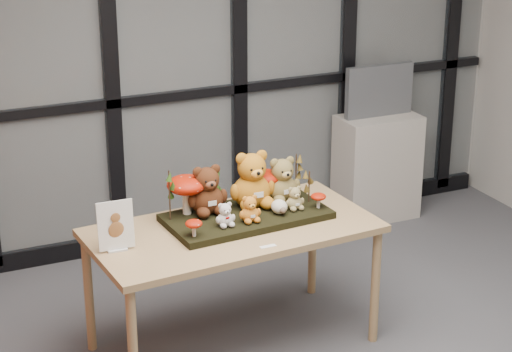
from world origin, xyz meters
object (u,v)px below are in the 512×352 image
display_table (233,238)px  bear_brown_medium (207,187)px  plush_cream_hedgehog (279,206)px  sign_holder (116,228)px  bear_white_bow (225,213)px  bear_tan_back (282,177)px  mushroom_back_left (187,193)px  mushroom_back_right (266,183)px  mushroom_front_left (194,227)px  bear_small_yellow (250,207)px  mushroom_front_right (318,200)px  bear_beige_small (295,197)px  cabinet (377,167)px  diorama_tray (247,216)px  monitor (379,91)px  bear_pooh_yellow (252,176)px

display_table → bear_brown_medium: bear_brown_medium is taller
plush_cream_hedgehog → bear_brown_medium: bearing=149.4°
sign_holder → bear_white_bow: bearing=0.2°
bear_tan_back → mushroom_back_left: (-0.55, 0.04, -0.02)m
bear_brown_medium → mushroom_back_right: bear_brown_medium is taller
plush_cream_hedgehog → mushroom_front_left: 0.54m
bear_tan_back → bear_small_yellow: bear_tan_back is taller
bear_tan_back → mushroom_front_right: 0.25m
bear_small_yellow → bear_beige_small: bear_small_yellow is taller
bear_small_yellow → mushroom_front_right: bearing=-1.7°
display_table → bear_tan_back: bear_tan_back is taller
bear_brown_medium → bear_tan_back: size_ratio=1.06×
display_table → plush_cream_hedgehog: size_ratio=18.02×
mushroom_front_right → cabinet: 1.81m
mushroom_front_right → sign_holder: (-1.15, 0.00, 0.04)m
bear_brown_medium → sign_holder: bearing=-165.4°
bear_tan_back → mushroom_back_left: size_ratio=1.18×
display_table → plush_cream_hedgehog: plush_cream_hedgehog is taller
bear_tan_back → mushroom_front_left: bearing=-161.4°
mushroom_back_right → mushroom_front_right: (0.21, -0.23, -0.05)m
display_table → bear_white_bow: 0.19m
bear_brown_medium → mushroom_front_right: (0.58, -0.19, -0.10)m
display_table → mushroom_front_left: size_ratio=15.98×
diorama_tray → cabinet: (1.58, 1.21, -0.35)m
bear_tan_back → bear_beige_small: 0.16m
sign_holder → monitor: size_ratio=0.50×
bear_beige_small → sign_holder: sign_holder is taller
diorama_tray → mushroom_back_right: (0.18, 0.14, 0.11)m
cabinet → diorama_tray: bearing=-142.7°
bear_pooh_yellow → bear_brown_medium: bear_pooh_yellow is taller
mushroom_back_right → cabinet: 1.82m
bear_small_yellow → bear_beige_small: (0.29, 0.05, -0.01)m
display_table → mushroom_back_left: size_ratio=6.62×
bear_pooh_yellow → bear_small_yellow: size_ratio=2.16×
mushroom_front_right → mushroom_back_left: bearing=162.1°
display_table → monitor: size_ratio=2.99×
bear_white_bow → mushroom_back_left: (-0.12, 0.24, 0.05)m
bear_pooh_yellow → bear_white_bow: 0.33m
bear_beige_small → cabinet: 1.88m
mushroom_back_left → sign_holder: (-0.46, -0.22, -0.04)m
display_table → bear_small_yellow: 0.21m
bear_white_bow → mushroom_front_right: size_ratio=1.54×
bear_brown_medium → mushroom_back_right: size_ratio=1.56×
bear_tan_back → mushroom_back_left: bear_tan_back is taller
cabinet → bear_beige_small: bearing=-136.3°
monitor → bear_pooh_yellow: bearing=-143.1°
bear_pooh_yellow → plush_cream_hedgehog: bearing=-65.4°
bear_small_yellow → mushroom_back_left: mushroom_back_left is taller
bear_brown_medium → cabinet: bear_brown_medium is taller
bear_tan_back → bear_pooh_yellow: bearing=177.0°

